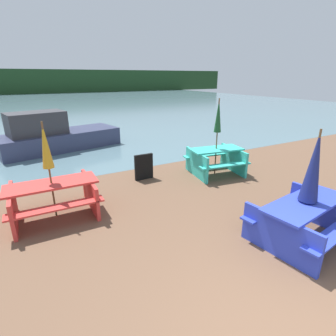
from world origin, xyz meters
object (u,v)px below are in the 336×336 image
picnic_table_teal (216,159)px  signboard (144,167)px  picnic_table_red (53,196)px  umbrella_gold (46,147)px  boat (55,136)px  picnic_table_blue (304,217)px  umbrella_navy (314,167)px  umbrella_darkgreen (218,117)px

picnic_table_teal → signboard: bearing=163.2°
picnic_table_red → signboard: bearing=22.1°
signboard → umbrella_gold: bearing=-157.9°
picnic_table_teal → boat: bearing=126.0°
picnic_table_blue → umbrella_navy: bearing=180.0°
picnic_table_red → picnic_table_teal: 4.65m
picnic_table_blue → umbrella_gold: bearing=140.9°
picnic_table_red → boat: 5.83m
picnic_table_red → boat: bearing=82.8°
umbrella_gold → signboard: umbrella_gold is taller
umbrella_gold → picnic_table_teal: bearing=4.9°
picnic_table_red → picnic_table_teal: size_ratio=1.04×
umbrella_navy → umbrella_darkgreen: (0.80, 3.51, 0.32)m
umbrella_darkgreen → boat: bearing=126.0°
picnic_table_red → picnic_table_teal: (4.64, 0.39, 0.01)m
picnic_table_blue → umbrella_darkgreen: 3.82m
signboard → boat: bearing=110.8°
picnic_table_teal → umbrella_navy: (-0.80, -3.51, 0.94)m
picnic_table_blue → umbrella_navy: (-0.00, 0.00, 0.95)m
picnic_table_red → signboard: 2.74m
picnic_table_red → umbrella_navy: (3.84, -3.11, 0.95)m
umbrella_gold → umbrella_navy: bearing=-39.1°
picnic_table_blue → signboard: (-1.30, 4.14, -0.09)m
picnic_table_red → signboard: picnic_table_red is taller
picnic_table_teal → signboard: 2.20m
picnic_table_red → signboard: (2.54, 1.03, -0.09)m
umbrella_darkgreen → signboard: (-2.10, 0.63, -1.36)m
umbrella_darkgreen → boat: (-3.91, 5.39, -1.17)m
picnic_table_blue → picnic_table_teal: (0.80, 3.51, 0.01)m
picnic_table_blue → umbrella_navy: 0.95m
picnic_table_teal → umbrella_gold: (-4.64, -0.39, 1.06)m
umbrella_navy → umbrella_gold: bearing=140.9°
picnic_table_blue → picnic_table_teal: size_ratio=1.15×
boat → picnic_table_teal: bearing=-66.2°
umbrella_navy → picnic_table_red: bearing=140.9°
picnic_table_blue → picnic_table_red: size_ratio=1.11×
picnic_table_teal → signboard: (-2.10, 0.63, -0.10)m
umbrella_navy → signboard: size_ratio=2.74×
picnic_table_teal → umbrella_darkgreen: 1.27m
umbrella_darkgreen → signboard: size_ratio=3.02×
picnic_table_teal → umbrella_navy: bearing=-102.9°
picnic_table_teal → signboard: picnic_table_teal is taller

